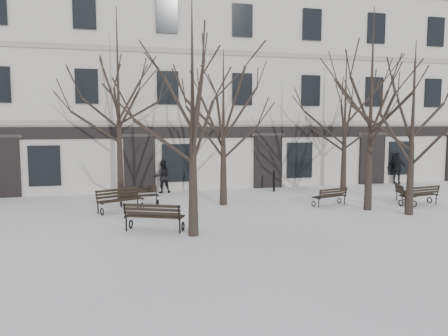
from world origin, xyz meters
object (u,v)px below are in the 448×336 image
object	(u,v)px
tree_3	(413,107)
bench_5	(404,193)
bench_3	(139,195)
tree_2	(372,85)
bench_4	(330,196)
tree_1	(192,91)
bench_1	(154,216)
bench_0	(120,199)
bench_2	(420,195)

from	to	relation	value
tree_3	bench_5	size ratio (longest dim) A/B	3.65
bench_3	tree_2	bearing A→B (deg)	-25.46
bench_5	bench_4	bearing A→B (deg)	109.60
tree_1	tree_3	xyz separation A→B (m)	(8.79, 1.15, -0.39)
tree_2	bench_1	distance (m)	10.15
bench_0	bench_1	size ratio (longest dim) A/B	0.95
tree_2	bench_2	bearing A→B (deg)	5.96
bench_1	bench_3	world-z (taller)	bench_1
tree_1	bench_1	xyz separation A→B (m)	(-1.18, 0.82, -4.05)
tree_2	bench_0	size ratio (longest dim) A/B	4.24
bench_1	bench_3	distance (m)	4.86
tree_2	bench_0	xyz separation A→B (m)	(-9.99, 2.10, -4.62)
tree_3	bench_1	xyz separation A→B (m)	(-9.97, -0.33, -3.66)
tree_2	bench_2	xyz separation A→B (m)	(2.74, 0.29, -4.64)
bench_1	bench_5	bearing A→B (deg)	-143.83
bench_3	bench_4	xyz separation A→B (m)	(8.07, -2.12, -0.02)
tree_3	bench_0	xyz separation A→B (m)	(-11.04, 3.33, -3.68)
tree_1	tree_3	world-z (taller)	tree_1
tree_1	bench_1	world-z (taller)	tree_1
bench_2	bench_3	world-z (taller)	bench_2
bench_2	bench_4	size ratio (longest dim) A/B	1.11
bench_1	bench_4	distance (m)	8.30
bench_0	bench_1	distance (m)	3.82
tree_3	bench_1	world-z (taller)	tree_3
bench_0	bench_5	distance (m)	12.41
bench_2	bench_4	world-z (taller)	bench_2
tree_2	tree_3	world-z (taller)	tree_2
tree_3	bench_3	size ratio (longest dim) A/B	3.93
bench_0	bench_4	bearing A→B (deg)	-31.48
bench_0	tree_2	bearing A→B (deg)	-37.43
bench_2	tree_3	bearing A→B (deg)	32.88
tree_1	bench_1	distance (m)	4.29
bench_2	tree_2	bearing A→B (deg)	-3.15
bench_1	bench_5	xyz separation A→B (m)	(11.29, 2.47, -0.05)
bench_1	bench_2	bearing A→B (deg)	-147.17
tree_3	bench_2	size ratio (longest dim) A/B	3.63
tree_3	bench_4	xyz separation A→B (m)	(-2.14, 2.41, -3.75)
bench_3	bench_4	size ratio (longest dim) A/B	1.02
bench_2	bench_4	xyz separation A→B (m)	(-3.83, 0.89, -0.05)
bench_5	bench_1	bearing A→B (deg)	126.39
tree_2	bench_3	size ratio (longest dim) A/B	4.80
tree_1	bench_1	size ratio (longest dim) A/B	3.62
tree_3	bench_0	bearing A→B (deg)	163.19
bench_5	bench_2	bearing A→B (deg)	-125.46
bench_2	bench_3	xyz separation A→B (m)	(-11.89, 3.01, -0.03)
tree_3	tree_2	bearing A→B (deg)	130.46
bench_5	bench_3	bearing A→B (deg)	102.35
bench_3	tree_3	bearing A→B (deg)	-29.59
bench_1	bench_3	xyz separation A→B (m)	(-0.24, 4.86, -0.08)
tree_1	tree_3	bearing A→B (deg)	7.45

